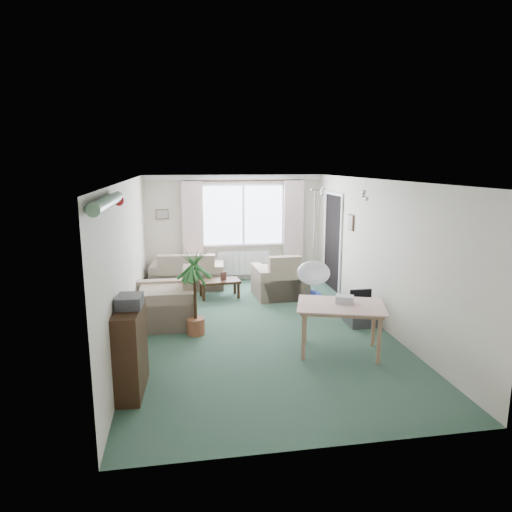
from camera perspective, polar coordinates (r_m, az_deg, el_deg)
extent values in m
plane|color=#2C4A39|center=(7.56, 0.38, -9.02)|extent=(6.50, 6.50, 0.00)
cube|color=white|center=(10.37, -1.61, 5.14)|extent=(1.80, 0.03, 1.30)
cube|color=black|center=(10.23, -1.57, 9.38)|extent=(2.60, 0.03, 0.03)
cube|color=beige|center=(10.20, -7.95, 3.63)|extent=(0.45, 0.08, 2.00)
cube|color=beige|center=(10.52, 4.70, 3.94)|extent=(0.45, 0.08, 2.00)
cube|color=white|center=(10.51, -1.55, -0.85)|extent=(1.20, 0.10, 0.55)
cube|color=black|center=(9.86, 9.59, 1.71)|extent=(0.03, 0.95, 2.00)
sphere|color=white|center=(5.03, 7.20, -2.10)|extent=(0.36, 0.36, 0.36)
cylinder|color=#196626|center=(4.74, -18.07, 6.41)|extent=(1.60, 1.60, 0.12)
sphere|color=silver|center=(8.28, 8.30, 8.41)|extent=(0.20, 0.20, 0.20)
sphere|color=silver|center=(7.26, 13.49, 7.78)|extent=(0.20, 0.20, 0.20)
cube|color=brown|center=(10.27, -11.65, 5.13)|extent=(0.28, 0.03, 0.22)
cube|color=brown|center=(8.85, 11.79, 4.12)|extent=(0.03, 0.24, 0.30)
cube|color=beige|center=(9.98, -8.56, -1.72)|extent=(1.61, 0.95, 0.77)
cube|color=beige|center=(9.22, 2.98, -2.32)|extent=(1.04, 0.99, 0.90)
cube|color=beige|center=(7.80, -11.24, -4.95)|extent=(1.03, 1.08, 0.94)
cube|color=black|center=(9.21, -4.57, -4.08)|extent=(0.84, 0.52, 0.36)
cube|color=#4C2E27|center=(9.16, -4.09, -2.49)|extent=(0.12, 0.06, 0.16)
cube|color=black|center=(5.62, -15.39, -11.30)|extent=(0.33, 0.86, 1.03)
cube|color=#393B3F|center=(5.47, -15.50, -5.47)|extent=(0.30, 0.37, 0.14)
cylinder|color=#205E2A|center=(7.16, -7.64, -4.39)|extent=(0.73, 0.73, 1.41)
cube|color=tan|center=(6.65, 10.45, -9.00)|extent=(1.27, 1.03, 0.69)
cube|color=silver|center=(6.62, 11.01, -5.43)|extent=(0.30, 0.26, 0.12)
cube|color=#343338|center=(7.87, 12.86, -6.79)|extent=(0.44, 0.48, 0.44)
cylinder|color=navy|center=(9.19, 6.37, -4.97)|extent=(0.70, 0.70, 0.11)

